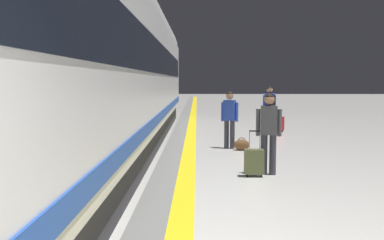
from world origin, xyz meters
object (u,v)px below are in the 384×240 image
at_px(high_speed_train, 70,50).
at_px(suitcase_near, 254,161).
at_px(passenger_mid, 230,115).
at_px(duffel_bag_mid, 242,145).
at_px(passenger_near, 269,128).
at_px(passenger_far, 270,105).
at_px(suitcase_far, 278,124).

bearing_deg(high_speed_train, suitcase_near, 5.99).
distance_m(suitcase_near, passenger_mid, 3.63).
relative_size(high_speed_train, suitcase_near, 31.59).
bearing_deg(suitcase_near, passenger_mid, 93.62).
xyz_separation_m(passenger_mid, duffel_bag_mid, (0.32, -0.30, -0.79)).
height_order(passenger_near, duffel_bag_mid, passenger_near).
bearing_deg(passenger_mid, high_speed_train, -130.20).
bearing_deg(passenger_far, suitcase_far, -24.43).
bearing_deg(duffel_bag_mid, passenger_near, -85.78).
distance_m(high_speed_train, suitcase_far, 9.83).
bearing_deg(passenger_mid, suitcase_near, -86.38).
xyz_separation_m(high_speed_train, duffel_bag_mid, (3.65, 3.63, -2.35)).
height_order(duffel_bag_mid, suitcase_far, suitcase_far).
bearing_deg(high_speed_train, duffel_bag_mid, 44.89).
xyz_separation_m(passenger_near, passenger_mid, (-0.55, 3.37, -0.03)).
bearing_deg(high_speed_train, passenger_far, 57.25).
height_order(passenger_near, suitcase_far, passenger_near).
bearing_deg(duffel_bag_mid, suitcase_far, 66.76).
distance_m(high_speed_train, passenger_mid, 5.39).
xyz_separation_m(high_speed_train, suitcase_far, (5.47, 7.87, -2.19)).
relative_size(high_speed_train, suitcase_far, 51.89).
xyz_separation_m(passenger_mid, suitcase_far, (2.14, 3.93, -0.63)).
relative_size(passenger_mid, duffel_bag_mid, 3.70).
bearing_deg(suitcase_far, duffel_bag_mid, -113.24).
bearing_deg(passenger_mid, passenger_far, 65.87).
xyz_separation_m(passenger_mid, passenger_far, (1.83, 4.08, 0.07)).
height_order(duffel_bag_mid, passenger_far, passenger_far).
relative_size(suitcase_near, passenger_mid, 0.58).
relative_size(passenger_far, suitcase_far, 2.98).
height_order(high_speed_train, passenger_mid, high_speed_train).
relative_size(passenger_near, suitcase_near, 1.77).
xyz_separation_m(suitcase_near, duffel_bag_mid, (0.09, 3.26, -0.15)).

